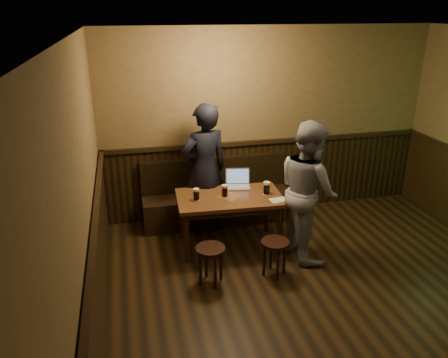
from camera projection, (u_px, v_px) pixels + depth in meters
The scene contains 12 objects.
room at pixel (362, 215), 4.10m from camera, with size 5.04×6.04×2.84m.
bench at pixel (217, 201), 6.53m from camera, with size 2.20×0.50×0.95m.
pub_table at pixel (229, 203), 5.71m from camera, with size 1.40×0.85×0.73m.
stool_left at pixel (210, 255), 5.01m from camera, with size 0.41×0.41×0.47m.
stool_right at pixel (275, 248), 5.17m from camera, with size 0.34×0.34×0.45m.
pint_left at pixel (196, 194), 5.53m from camera, with size 0.10×0.10×0.16m.
pint_mid at pixel (225, 191), 5.64m from camera, with size 0.10×0.10×0.16m.
pint_right at pixel (267, 188), 5.71m from camera, with size 0.11×0.11×0.17m.
laptop at pixel (238, 182), 5.97m from camera, with size 0.37×0.32×0.24m.
menu at pixel (279, 200), 5.56m from camera, with size 0.22×0.15×0.00m, color silver.
person_suit at pixel (205, 170), 5.99m from camera, with size 0.68×0.45×1.87m, color black.
person_grey at pixel (308, 190), 5.46m from camera, with size 0.86×0.67×1.78m, color gray.
Camera 1 is at (-2.11, -3.08, 3.02)m, focal length 35.00 mm.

